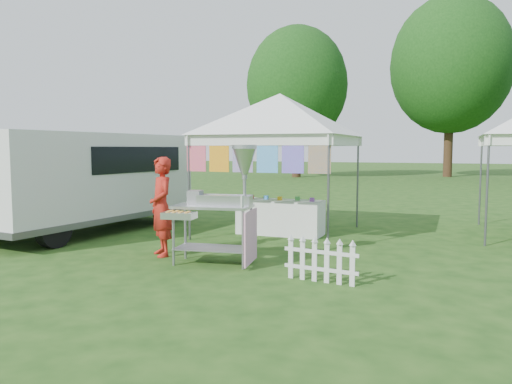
% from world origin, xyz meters
% --- Properties ---
extents(ground, '(120.00, 120.00, 0.00)m').
position_xyz_m(ground, '(0.00, 0.00, 0.00)').
color(ground, '#1D4413').
rests_on(ground, ground).
extents(canopy_main, '(4.24, 4.24, 3.45)m').
position_xyz_m(canopy_main, '(0.00, 3.49, 2.99)').
color(canopy_main, '#59595E').
rests_on(canopy_main, ground).
extents(tree_left, '(6.40, 6.40, 9.53)m').
position_xyz_m(tree_left, '(-6.00, 24.00, 5.83)').
color(tree_left, '#352713').
rests_on(tree_left, ground).
extents(tree_mid, '(7.60, 7.60, 11.52)m').
position_xyz_m(tree_mid, '(3.00, 28.00, 7.14)').
color(tree_mid, '#352713').
rests_on(tree_mid, ground).
extents(donut_cart, '(1.37, 1.11, 1.89)m').
position_xyz_m(donut_cart, '(0.17, 0.38, 1.11)').
color(donut_cart, gray).
rests_on(donut_cart, ground).
extents(vendor, '(0.73, 0.71, 1.69)m').
position_xyz_m(vendor, '(-1.11, 0.57, 0.85)').
color(vendor, '#B01F15').
rests_on(vendor, ground).
extents(cargo_van, '(2.58, 5.36, 2.15)m').
position_xyz_m(cargo_van, '(-4.04, 2.25, 1.16)').
color(cargo_van, silver).
rests_on(cargo_van, ground).
extents(picket_fence, '(1.07, 0.16, 0.56)m').
position_xyz_m(picket_fence, '(1.85, -0.08, 0.29)').
color(picket_fence, silver).
rests_on(picket_fence, ground).
extents(display_table, '(1.80, 0.70, 0.74)m').
position_xyz_m(display_table, '(0.07, 3.35, 0.37)').
color(display_table, white).
rests_on(display_table, ground).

